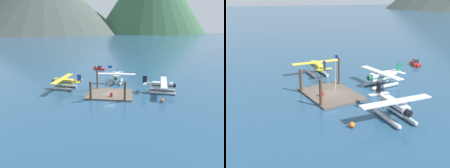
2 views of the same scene
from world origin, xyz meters
The scene contains 13 objects.
ground_plane centered at (0.00, 0.00, 0.00)m, with size 1200.00×1200.00×0.00m, color navy.
dock_platform centered at (0.00, 0.00, 0.15)m, with size 10.37×7.85×0.30m, color brown.
piling_near_left centered at (-3.58, -3.85, 2.01)m, with size 0.48×0.48×4.02m, color #4C3323.
piling_near_right centered at (3.67, -3.68, 2.16)m, with size 0.45×0.45×4.31m, color #4C3323.
piling_far_left centered at (-3.65, 3.62, 2.58)m, with size 0.37×0.37×5.17m, color #4C3323.
flagpole centered at (-0.41, 1.11, 4.30)m, with size 0.95×0.10×6.47m.
fuel_drum centered at (0.62, -1.97, 0.74)m, with size 0.62×0.62×0.88m.
mooring_buoy centered at (11.42, -3.24, 0.37)m, with size 0.74×0.74×0.74m, color orange.
mountain_ridge_centre_peak centered at (-216.66, 440.08, 77.76)m, with size 379.40×379.40×155.52m.
seaplane_white_bow_centre centered at (0.53, 10.11, 1.58)m, with size 10.41×7.98×3.84m.
seaplane_yellow_port_fwd centered at (-12.17, 3.17, 1.58)m, with size 7.97×10.47×3.84m.
seaplane_silver_stbd_fwd centered at (12.15, 2.97, 1.58)m, with size 7.95×10.49×3.84m.
boat_red_open_north centered at (-7.49, 27.18, 0.49)m, with size 4.35×3.51×1.50m.
Camera 1 is at (5.64, -41.23, 14.85)m, focal length 30.60 mm.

